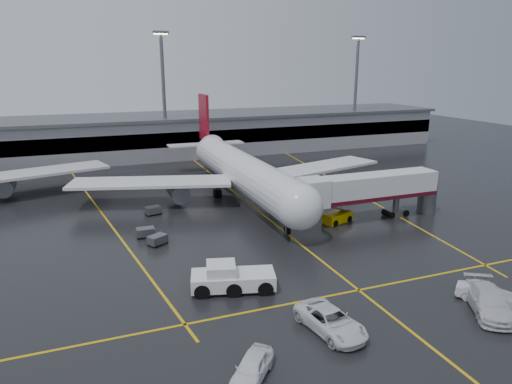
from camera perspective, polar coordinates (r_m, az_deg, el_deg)
name	(u,v)px	position (r m, az deg, el deg)	size (l,w,h in m)	color
ground	(265,216)	(60.46, 1.09, -3.00)	(220.00, 220.00, 0.00)	black
apron_line_centre	(265,216)	(60.45, 1.09, -2.99)	(0.25, 90.00, 0.02)	gold
apron_line_stop	(359,290)	(42.45, 12.56, -11.74)	(60.00, 0.25, 0.02)	gold
apron_line_left	(100,211)	(65.97, -18.67, -2.24)	(0.25, 70.00, 0.02)	gold
apron_line_right	(344,186)	(76.94, 10.76, 0.79)	(0.25, 70.00, 0.02)	gold
terminal	(184,134)	(104.39, -8.91, 7.12)	(122.00, 19.00, 8.60)	gray
light_mast_mid	(164,89)	(96.66, -11.35, 12.41)	(3.00, 1.20, 25.45)	#595B60
light_mast_right	(356,85)	(113.42, 12.23, 12.77)	(3.00, 1.20, 25.45)	#595B60
main_airliner	(240,170)	(68.08, -1.96, 2.78)	(48.80, 45.60, 14.10)	silver
jet_bridge	(370,190)	(59.77, 13.92, 0.25)	(19.90, 3.40, 6.05)	silver
pushback_tractor	(231,279)	(41.19, -3.15, -10.65)	(7.79, 4.79, 2.60)	silver
belt_loader	(338,217)	(59.00, 10.04, -3.08)	(4.32, 2.90, 2.53)	#CAA201
service_van_a	(331,321)	(35.83, 9.20, -15.43)	(2.89, 6.26, 1.74)	white
service_van_b	(489,301)	(42.09, 26.80, -11.93)	(2.69, 6.61, 1.92)	silver
service_van_c	(486,293)	(43.78, 26.54, -11.12)	(1.62, 4.64, 1.53)	silver
service_van_d	(252,368)	(31.04, -0.52, -20.86)	(1.80, 4.48, 1.53)	white
baggage_cart_a	(157,239)	(52.03, -12.08, -5.75)	(2.38, 2.16, 1.12)	#595B60
baggage_cart_b	(145,232)	(54.58, -13.49, -4.82)	(2.02, 1.33, 1.12)	#595B60
baggage_cart_c	(153,210)	(62.40, -12.59, -2.19)	(2.27, 1.77, 1.12)	#595B60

